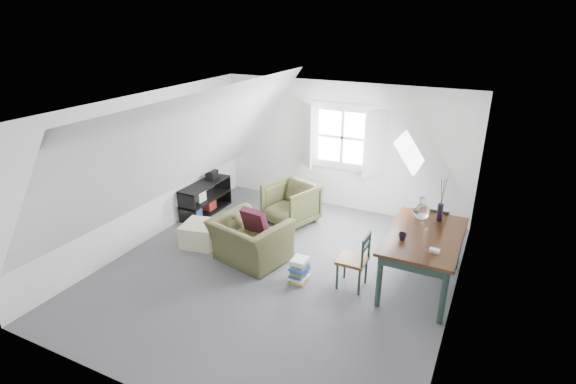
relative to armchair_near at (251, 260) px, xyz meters
The scene contains 24 objects.
floor 0.54m from the armchair_near, ahead, with size 5.50×5.50×0.00m, color #535258.
ceiling 2.56m from the armchair_near, ahead, with size 5.50×5.50×0.00m, color white.
wall_back 3.00m from the armchair_near, 78.65° to the left, with size 5.00×5.00×0.00m, color white.
wall_front 3.13m from the armchair_near, 79.22° to the right, with size 5.00×5.00×0.00m, color white.
wall_left 2.33m from the armchair_near, behind, with size 5.50×5.50×0.00m, color white.
wall_right 3.29m from the armchair_near, ahead, with size 5.50×5.50×0.00m, color white.
slope_left 2.04m from the armchair_near, behind, with size 5.50×5.50×0.00m, color white.
slope_right 2.74m from the armchair_near, ahead, with size 5.50×5.50×0.00m, color white.
dormer_window 3.03m from the armchair_near, 78.33° to the left, with size 1.71×0.35×1.30m.
skylight 2.98m from the armchair_near, 30.44° to the left, with size 0.55×0.75×0.04m, color white.
armchair_near is the anchor object (origin of this frame).
armchair_far 1.53m from the armchair_near, 91.03° to the left, with size 0.82×0.84×0.77m, color #414123.
throw_pillow 0.65m from the armchair_near, 90.00° to the left, with size 0.41×0.12×0.41m, color #3D101E.
ottoman 1.05m from the armchair_near, behind, with size 0.58×0.58×0.38m, color beige.
dining_table 2.69m from the armchair_near, 10.16° to the left, with size 0.99×1.66×0.83m.
demijohn 2.75m from the armchair_near, 20.68° to the left, with size 0.24×0.24×0.34m.
vase_twigs 3.00m from the armchair_near, 20.79° to the left, with size 0.08×0.09×0.65m.
cup 2.45m from the armchair_near, ahead, with size 0.11×0.11×0.10m, color black.
paper_box 2.88m from the armchair_near, ahead, with size 0.13×0.09×0.04m, color white.
dining_chair_far 2.99m from the armchair_near, 28.83° to the left, with size 0.41×0.41×0.88m.
dining_chair_near 1.77m from the armchair_near, ahead, with size 0.40×0.40×0.85m.
media_shelf 2.10m from the armchair_near, 145.91° to the left, with size 0.40×1.20×0.62m.
electronics_box 2.37m from the armchair_near, 139.79° to the left, with size 0.17×0.24×0.19m, color black.
magazine_stack 1.00m from the armchair_near, 12.48° to the right, with size 0.28×0.33×0.37m.
Camera 1 is at (2.76, -5.28, 3.69)m, focal length 28.00 mm.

